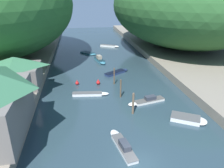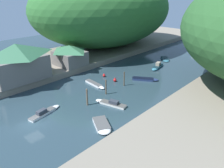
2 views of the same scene
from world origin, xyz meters
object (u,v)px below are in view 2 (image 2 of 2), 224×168
(boat_cabin_cruiser, at_px, (102,126))
(boat_white_cruiser, at_px, (96,85))
(boat_far_right_bank, at_px, (146,79))
(boat_moored_right, at_px, (45,112))
(person_on_quay, at_px, (33,75))
(boat_open_rowboat, at_px, (200,58))
(boat_navy_launch, at_px, (157,67))
(channel_buoy_near, at_px, (115,80))
(waterfront_building, at_px, (18,61))
(boathouse_shed, at_px, (70,55))
(boat_far_upstream, at_px, (110,103))
(person_by_boathouse, at_px, (38,72))
(channel_buoy_far, at_px, (104,75))
(boat_small_dinghy, at_px, (165,59))

(boat_cabin_cruiser, bearing_deg, boat_white_cruiser, -99.22)
(boat_far_right_bank, bearing_deg, boat_white_cruiser, -64.22)
(boat_moored_right, bearing_deg, person_on_quay, 147.82)
(boat_open_rowboat, relative_size, person_on_quay, 3.53)
(boat_navy_launch, relative_size, boat_open_rowboat, 1.02)
(channel_buoy_near, bearing_deg, boat_navy_launch, 82.50)
(waterfront_building, height_order, boathouse_shed, waterfront_building)
(boat_white_cruiser, bearing_deg, boat_open_rowboat, 172.67)
(channel_buoy_near, relative_size, person_on_quay, 0.64)
(boat_far_upstream, bearing_deg, boat_far_right_bank, -5.65)
(boat_open_rowboat, height_order, person_by_boathouse, person_by_boathouse)
(person_on_quay, bearing_deg, boat_cabin_cruiser, -96.00)
(boat_white_cruiser, height_order, person_by_boathouse, person_by_boathouse)
(person_on_quay, bearing_deg, boat_moored_right, -114.60)
(person_on_quay, bearing_deg, boat_open_rowboat, -25.80)
(boat_cabin_cruiser, height_order, channel_buoy_far, channel_buoy_far)
(boat_moored_right, bearing_deg, channel_buoy_far, 93.57)
(waterfront_building, bearing_deg, boat_far_upstream, 19.26)
(boat_navy_launch, height_order, person_by_boathouse, person_by_boathouse)
(boat_cabin_cruiser, relative_size, person_on_quay, 2.96)
(boat_moored_right, xyz_separation_m, boat_far_right_bank, (3.84, 23.86, -0.05))
(boat_moored_right, relative_size, boat_far_right_bank, 1.08)
(person_by_boathouse, bearing_deg, boat_small_dinghy, -22.54)
(boat_far_upstream, bearing_deg, boat_small_dinghy, -0.93)
(boat_small_dinghy, bearing_deg, boat_white_cruiser, 47.70)
(boat_cabin_cruiser, relative_size, channel_buoy_near, 4.63)
(boat_moored_right, height_order, boat_far_right_bank, boat_moored_right)
(boat_far_upstream, distance_m, channel_buoy_far, 13.85)
(boat_open_rowboat, distance_m, boat_white_cruiser, 35.75)
(boat_small_dinghy, height_order, boat_cabin_cruiser, boat_cabin_cruiser)
(boat_cabin_cruiser, xyz_separation_m, person_on_quay, (-22.28, 1.14, 2.14))
(boat_navy_launch, relative_size, boat_white_cruiser, 0.99)
(boat_small_dinghy, distance_m, boat_far_upstream, 31.91)
(boat_navy_launch, height_order, boat_cabin_cruiser, boat_navy_launch)
(boat_cabin_cruiser, bearing_deg, boat_moored_right, -39.51)
(channel_buoy_near, relative_size, person_by_boathouse, 0.64)
(boat_moored_right, distance_m, boat_far_upstream, 11.44)
(boat_navy_launch, height_order, boat_open_rowboat, boat_navy_launch)
(boat_open_rowboat, bearing_deg, boat_far_right_bank, 22.90)
(waterfront_building, relative_size, boat_far_upstream, 1.90)
(waterfront_building, distance_m, person_by_boathouse, 4.72)
(boat_small_dinghy, bearing_deg, boat_far_right_bank, 66.70)
(boat_moored_right, bearing_deg, boat_small_dinghy, 81.05)
(boat_open_rowboat, relative_size, channel_buoy_far, 6.03)
(boat_moored_right, distance_m, channel_buoy_near, 18.37)
(boat_navy_launch, distance_m, channel_buoy_near, 14.68)
(waterfront_building, distance_m, boat_cabin_cruiser, 24.73)
(boat_navy_launch, height_order, boat_far_upstream, boat_navy_launch)
(boat_open_rowboat, height_order, boat_white_cruiser, boat_open_rowboat)
(boat_far_right_bank, relative_size, person_on_quay, 3.42)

